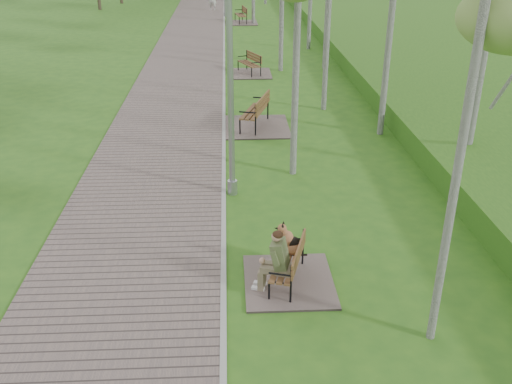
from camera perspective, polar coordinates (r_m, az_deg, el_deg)
ground at (r=9.43m, az=-3.27°, el=-12.01°), size 120.00×120.00×0.00m
walkway at (r=29.61m, az=-6.70°, el=14.09°), size 3.50×67.00×0.04m
kerb at (r=29.55m, az=-3.21°, el=14.21°), size 0.10×67.00×0.05m
embankment at (r=30.48m, az=20.61°, el=12.98°), size 14.00×70.00×1.60m
bench_main at (r=9.90m, az=2.88°, el=-7.35°), size 1.55×1.72×1.35m
bench_second at (r=17.60m, az=-0.15°, el=7.20°), size 2.03×2.26×1.25m
bench_third at (r=24.20m, az=-0.68°, el=12.16°), size 1.73×1.92×1.06m
bench_far at (r=37.29m, az=-1.52°, el=16.88°), size 1.98×2.21×1.22m
lamp_post_near at (r=12.35m, az=-2.58°, el=11.25°), size 0.22×0.22×5.80m
lamp_post_second at (r=28.34m, az=-2.81°, el=18.47°), size 0.19×0.19×5.00m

